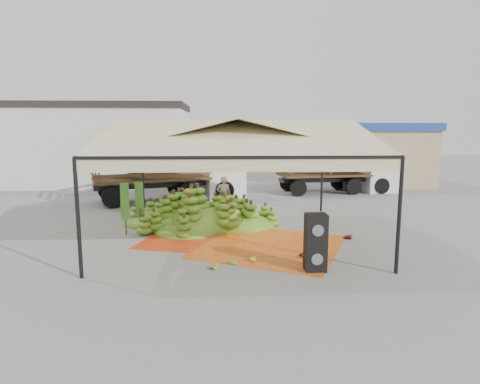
{
  "coord_description": "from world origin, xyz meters",
  "views": [
    {
      "loc": [
        -0.45,
        -13.73,
        3.65
      ],
      "look_at": [
        0.2,
        1.5,
        1.3
      ],
      "focal_mm": 30.0,
      "sensor_mm": 36.0,
      "label": 1
    }
  ],
  "objects_px": {
    "speaker_stack": "(316,242)",
    "truck_left": "(176,169)",
    "truck_right": "(341,168)",
    "banana_heap": "(201,208)",
    "vendor": "(224,196)"
  },
  "relations": [
    {
      "from": "speaker_stack",
      "to": "truck_left",
      "type": "xyz_separation_m",
      "value": [
        -4.9,
        11.14,
        0.87
      ]
    },
    {
      "from": "vendor",
      "to": "truck_right",
      "type": "distance_m",
      "value": 9.43
    },
    {
      "from": "truck_left",
      "to": "vendor",
      "type": "bearing_deg",
      "value": -78.81
    },
    {
      "from": "banana_heap",
      "to": "vendor",
      "type": "height_order",
      "value": "vendor"
    },
    {
      "from": "vendor",
      "to": "truck_right",
      "type": "xyz_separation_m",
      "value": [
        7.01,
        6.28,
        0.61
      ]
    },
    {
      "from": "banana_heap",
      "to": "truck_right",
      "type": "height_order",
      "value": "truck_right"
    },
    {
      "from": "banana_heap",
      "to": "vendor",
      "type": "distance_m",
      "value": 2.03
    },
    {
      "from": "banana_heap",
      "to": "speaker_stack",
      "type": "xyz_separation_m",
      "value": [
        3.25,
        -5.28,
        0.1
      ]
    },
    {
      "from": "speaker_stack",
      "to": "truck_right",
      "type": "distance_m",
      "value": 14.18
    },
    {
      "from": "vendor",
      "to": "truck_right",
      "type": "bearing_deg",
      "value": -134.36
    },
    {
      "from": "truck_left",
      "to": "truck_right",
      "type": "bearing_deg",
      "value": -7.46
    },
    {
      "from": "banana_heap",
      "to": "truck_left",
      "type": "height_order",
      "value": "truck_left"
    },
    {
      "from": "speaker_stack",
      "to": "vendor",
      "type": "distance_m",
      "value": 7.5
    },
    {
      "from": "speaker_stack",
      "to": "truck_left",
      "type": "bearing_deg",
      "value": 114.23
    },
    {
      "from": "speaker_stack",
      "to": "banana_heap",
      "type": "bearing_deg",
      "value": 122.12
    }
  ]
}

